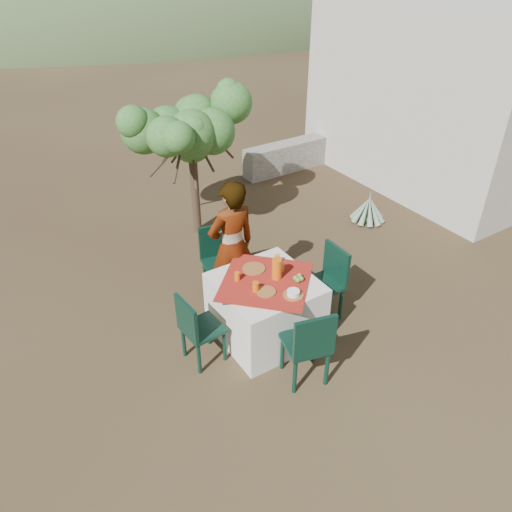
# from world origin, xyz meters

# --- Properties ---
(ground) EXTENTS (160.00, 160.00, 0.00)m
(ground) POSITION_xyz_m (0.00, 0.00, 0.00)
(ground) COLOR #322217
(ground) RESTS_ON ground
(table) EXTENTS (1.30, 1.30, 0.76)m
(table) POSITION_xyz_m (0.26, -0.28, 0.38)
(table) COLOR white
(table) RESTS_ON ground
(chair_far) EXTENTS (0.48, 0.48, 0.90)m
(chair_far) POSITION_xyz_m (0.24, 0.75, 0.50)
(chair_far) COLOR black
(chair_far) RESTS_ON ground
(chair_near) EXTENTS (0.53, 0.53, 0.94)m
(chair_near) POSITION_xyz_m (0.22, -1.11, 0.52)
(chair_near) COLOR black
(chair_near) RESTS_ON ground
(chair_left) EXTENTS (0.42, 0.42, 0.85)m
(chair_left) POSITION_xyz_m (-0.58, -0.25, 0.47)
(chair_left) COLOR black
(chair_left) RESTS_ON ground
(chair_right) EXTENTS (0.43, 0.43, 0.92)m
(chair_right) POSITION_xyz_m (1.08, -0.36, 0.51)
(chair_right) COLOR black
(chair_right) RESTS_ON ground
(person) EXTENTS (0.62, 0.41, 1.67)m
(person) POSITION_xyz_m (0.25, 0.42, 0.84)
(person) COLOR #8C6651
(person) RESTS_ON ground
(shrub_tree) EXTENTS (1.64, 1.61, 1.93)m
(shrub_tree) POSITION_xyz_m (0.74, 2.31, 1.52)
(shrub_tree) COLOR #463423
(shrub_tree) RESTS_ON ground
(agave) EXTENTS (0.55, 0.56, 0.59)m
(agave) POSITION_xyz_m (3.12, 1.07, 0.20)
(agave) COLOR gray
(agave) RESTS_ON ground
(guesthouse) EXTENTS (3.20, 4.20, 3.00)m
(guesthouse) POSITION_xyz_m (5.60, 1.80, 1.50)
(guesthouse) COLOR beige
(guesthouse) RESTS_ON ground
(stone_wall) EXTENTS (2.60, 0.35, 0.55)m
(stone_wall) POSITION_xyz_m (3.60, 3.40, 0.28)
(stone_wall) COLOR gray
(stone_wall) RESTS_ON ground
(plate_far) EXTENTS (0.26, 0.26, 0.01)m
(plate_far) POSITION_xyz_m (0.27, -0.02, 0.77)
(plate_far) COLOR brown
(plate_far) RESTS_ON table
(plate_near) EXTENTS (0.21, 0.21, 0.01)m
(plate_near) POSITION_xyz_m (0.15, -0.45, 0.77)
(plate_near) COLOR brown
(plate_near) RESTS_ON table
(glass_far) EXTENTS (0.06, 0.06, 0.10)m
(glass_far) POSITION_xyz_m (0.01, -0.10, 0.81)
(glass_far) COLOR orange
(glass_far) RESTS_ON table
(glass_near) EXTENTS (0.07, 0.07, 0.11)m
(glass_near) POSITION_xyz_m (0.07, -0.37, 0.82)
(glass_near) COLOR orange
(glass_near) RESTS_ON table
(juice_pitcher) EXTENTS (0.11, 0.11, 0.24)m
(juice_pitcher) POSITION_xyz_m (0.39, -0.29, 0.88)
(juice_pitcher) COLOR orange
(juice_pitcher) RESTS_ON table
(bowl_plate) EXTENTS (0.22, 0.22, 0.01)m
(bowl_plate) POSITION_xyz_m (0.36, -0.65, 0.77)
(bowl_plate) COLOR brown
(bowl_plate) RESTS_ON table
(white_bowl) EXTENTS (0.13, 0.13, 0.05)m
(white_bowl) POSITION_xyz_m (0.36, -0.65, 0.80)
(white_bowl) COLOR white
(white_bowl) RESTS_ON bowl_plate
(jar_left) EXTENTS (0.06, 0.06, 0.09)m
(jar_left) POSITION_xyz_m (0.51, -0.22, 0.81)
(jar_left) COLOR orange
(jar_left) RESTS_ON table
(jar_right) EXTENTS (0.06, 0.06, 0.10)m
(jar_right) POSITION_xyz_m (0.57, -0.05, 0.81)
(jar_right) COLOR orange
(jar_right) RESTS_ON table
(napkin_holder) EXTENTS (0.08, 0.05, 0.09)m
(napkin_holder) POSITION_xyz_m (0.49, -0.19, 0.81)
(napkin_holder) COLOR white
(napkin_holder) RESTS_ON table
(fruit_cluster) EXTENTS (0.12, 0.11, 0.06)m
(fruit_cluster) POSITION_xyz_m (0.56, -0.46, 0.79)
(fruit_cluster) COLOR olive
(fruit_cluster) RESTS_ON table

